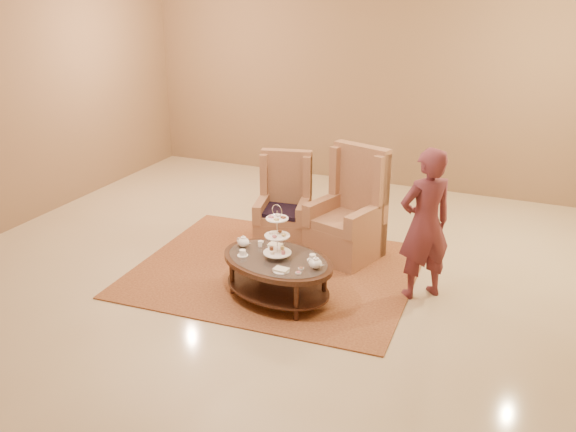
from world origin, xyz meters
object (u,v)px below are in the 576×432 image
at_px(tea_table, 277,266).
at_px(armchair_left, 284,214).
at_px(armchair_right, 350,221).
at_px(person, 425,224).

height_order(tea_table, armchair_left, armchair_left).
bearing_deg(tea_table, armchair_right, 92.23).
distance_m(armchair_left, armchair_right, 0.88).
height_order(tea_table, armchair_right, armchair_right).
distance_m(tea_table, person, 1.59).
bearing_deg(person, tea_table, -15.75).
bearing_deg(tea_table, armchair_left, 127.46).
distance_m(armchair_left, person, 2.06).
relative_size(armchair_left, person, 0.72).
relative_size(armchair_left, armchair_right, 0.87).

